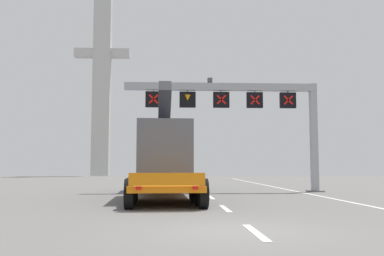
{
  "coord_description": "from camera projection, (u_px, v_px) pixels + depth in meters",
  "views": [
    {
      "loc": [
        -1.51,
        -10.45,
        1.55
      ],
      "look_at": [
        -0.41,
        12.21,
        3.57
      ],
      "focal_mm": 40.19,
      "sensor_mm": 36.0,
      "label": 1
    }
  ],
  "objects": [
    {
      "name": "lane_markings",
      "position": [
        193.0,
        184.0,
        38.3
      ],
      "size": [
        0.2,
        70.77,
        0.01
      ],
      "color": "silver",
      "rests_on": "ground"
    },
    {
      "name": "bridge_pylon_distant",
      "position": [
        102.0,
        74.0,
        70.39
      ],
      "size": [
        9.0,
        2.0,
        32.39
      ],
      "color": "#B7B7B2",
      "rests_on": "ground"
    },
    {
      "name": "edge_line_right",
      "position": [
        318.0,
        196.0,
        22.57
      ],
      "size": [
        0.2,
        63.0,
        0.01
      ],
      "primitive_type": "cube",
      "color": "silver",
      "rests_on": "ground"
    },
    {
      "name": "overhead_lane_gantry",
      "position": [
        243.0,
        103.0,
        26.43
      ],
      "size": [
        12.1,
        0.9,
        6.96
      ],
      "color": "#9EA0A5",
      "rests_on": "ground"
    },
    {
      "name": "ground",
      "position": [
        233.0,
        231.0,
        10.33
      ],
      "size": [
        112.0,
        112.0,
        0.0
      ],
      "primitive_type": "plane",
      "color": "slate"
    },
    {
      "name": "heavy_haul_truck_orange",
      "position": [
        163.0,
        158.0,
        23.08
      ],
      "size": [
        3.5,
        14.14,
        5.3
      ],
      "color": "orange",
      "rests_on": "ground"
    }
  ]
}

